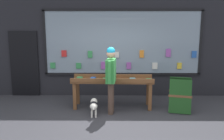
% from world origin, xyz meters
% --- Properties ---
extents(ground_plane, '(40.00, 40.00, 0.00)m').
position_xyz_m(ground_plane, '(0.00, 0.00, 0.00)').
color(ground_plane, '#2D2D33').
extents(shopfront_facade, '(8.61, 0.29, 3.50)m').
position_xyz_m(shopfront_facade, '(-0.02, 2.39, 1.74)').
color(shopfront_facade, black).
rests_on(shopfront_facade, ground_plane).
extents(display_table_main, '(2.27, 0.72, 0.88)m').
position_xyz_m(display_table_main, '(0.00, 1.16, 0.70)').
color(display_table_main, brown).
rests_on(display_table_main, ground_plane).
extents(person_browsing, '(0.27, 0.68, 1.75)m').
position_xyz_m(person_browsing, '(-0.04, 0.66, 1.03)').
color(person_browsing, '#4C382D').
rests_on(person_browsing, ground_plane).
extents(small_dog, '(0.22, 0.57, 0.40)m').
position_xyz_m(small_dog, '(-0.47, 0.49, 0.27)').
color(small_dog, white).
rests_on(small_dog, ground_plane).
extents(sandwich_board_sign, '(0.74, 0.90, 0.87)m').
position_xyz_m(sandwich_board_sign, '(1.84, 0.95, 0.45)').
color(sandwich_board_sign, '#193F19').
rests_on(sandwich_board_sign, ground_plane).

